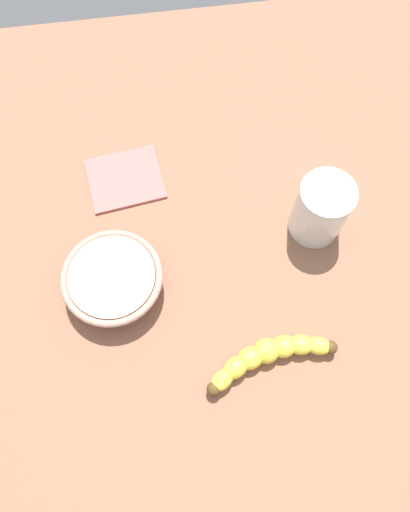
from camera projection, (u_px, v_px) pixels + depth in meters
wooden_tabletop at (242, 273)px, 82.43cm from camera, size 120.00×120.00×3.00cm
banana at (268, 356)px, 73.79cm from camera, size 8.02×20.86×3.92cm
smoothie_glass at (320, 210)px, 78.65cm from camera, size 8.86×8.86×11.93cm
ceramic_bowl at (114, 282)px, 76.90cm from camera, size 16.17×16.17×5.33cm
folded_napkin at (125, 179)px, 87.16cm from camera, size 12.91×14.34×0.60cm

